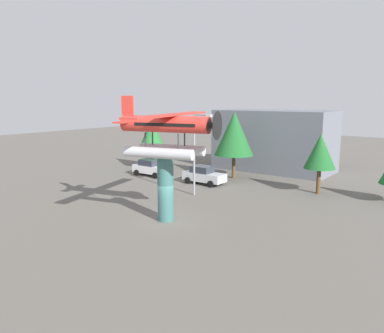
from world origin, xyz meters
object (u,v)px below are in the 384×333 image
(car_near_white, at_px, (151,168))
(tree_center_back, at_px, (320,152))
(storefront_building, at_px, (274,140))
(streetlight_primary, at_px, (196,148))
(tree_east, at_px, (234,134))
(display_pedestal, at_px, (166,189))
(floatplane_monument, at_px, (167,131))
(tree_west, at_px, (152,134))
(car_mid_silver, at_px, (204,175))

(car_near_white, xyz_separation_m, tree_center_back, (17.21, 2.89, 2.83))
(car_near_white, xyz_separation_m, storefront_building, (9.11, 11.08, 2.57))
(streetlight_primary, distance_m, tree_east, 8.42)
(display_pedestal, distance_m, car_near_white, 15.87)
(streetlight_primary, bearing_deg, display_pedestal, -70.42)
(car_near_white, height_order, tree_center_back, tree_center_back)
(floatplane_monument, bearing_deg, car_near_white, 122.35)
(streetlight_primary, xyz_separation_m, tree_center_back, (8.22, 6.94, -0.42))
(floatplane_monument, distance_m, streetlight_primary, 7.57)
(car_near_white, xyz_separation_m, tree_east, (7.78, 4.26, 3.79))
(tree_east, relative_size, tree_center_back, 1.32)
(streetlight_primary, height_order, tree_west, streetlight_primary)
(car_mid_silver, distance_m, streetlight_primary, 5.65)
(floatplane_monument, xyz_separation_m, car_near_white, (-11.56, 10.89, -5.24))
(tree_center_back, bearing_deg, streetlight_primary, -139.81)
(tree_center_back, bearing_deg, tree_east, 171.73)
(floatplane_monument, bearing_deg, car_mid_silver, 98.66)
(floatplane_monument, xyz_separation_m, tree_west, (-14.52, 14.36, -2.05))
(display_pedestal, bearing_deg, floatplane_monument, 14.35)
(car_mid_silver, bearing_deg, tree_center_back, 15.33)
(floatplane_monument, relative_size, tree_center_back, 1.97)
(floatplane_monument, distance_m, car_near_white, 16.72)
(floatplane_monument, height_order, tree_west, floatplane_monument)
(floatplane_monument, distance_m, tree_east, 15.68)
(tree_center_back, bearing_deg, storefront_building, 134.70)
(car_mid_silver, relative_size, tree_west, 0.71)
(streetlight_primary, xyz_separation_m, storefront_building, (0.12, 15.13, -0.68))
(floatplane_monument, bearing_deg, tree_center_back, 53.36)
(storefront_building, bearing_deg, car_mid_silver, -101.31)
(display_pedestal, height_order, car_near_white, display_pedestal)
(display_pedestal, height_order, tree_east, tree_east)
(tree_center_back, bearing_deg, car_mid_silver, -164.67)
(floatplane_monument, bearing_deg, display_pedestal, 180.00)
(car_near_white, relative_size, car_mid_silver, 1.00)
(display_pedestal, height_order, storefront_building, storefront_building)
(display_pedestal, distance_m, tree_center_back, 15.05)
(storefront_building, distance_m, tree_west, 14.28)
(car_mid_silver, bearing_deg, car_near_white, -179.46)
(tree_west, bearing_deg, floatplane_monument, -44.68)
(storefront_building, distance_m, tree_east, 7.05)
(display_pedestal, bearing_deg, storefront_building, 96.03)
(car_mid_silver, xyz_separation_m, streetlight_primary, (2.08, -4.12, 3.25))
(floatplane_monument, xyz_separation_m, tree_center_back, (5.65, 13.78, -2.41))
(display_pedestal, distance_m, car_mid_silver, 11.96)
(storefront_building, bearing_deg, tree_east, -101.05)
(floatplane_monument, height_order, storefront_building, floatplane_monument)
(storefront_building, distance_m, tree_center_back, 11.52)
(storefront_building, height_order, tree_center_back, storefront_building)
(display_pedestal, distance_m, streetlight_primary, 7.54)
(display_pedestal, relative_size, tree_center_back, 0.85)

